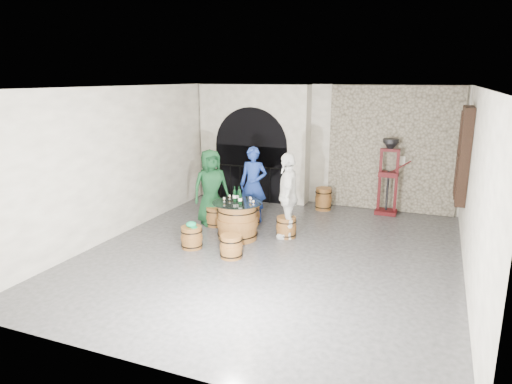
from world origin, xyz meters
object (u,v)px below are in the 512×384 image
at_px(wine_bottle_left, 235,195).
at_px(side_barrel, 323,199).
at_px(person_blue, 253,185).
at_px(barrel_stool_near_right, 231,246).
at_px(barrel_table, 237,221).
at_px(wine_bottle_right, 239,195).
at_px(barrel_stool_right, 286,227).
at_px(person_green, 211,187).
at_px(person_white, 288,196).
at_px(wine_bottle_center, 240,198).
at_px(barrel_stool_far, 251,215).
at_px(barrel_stool_near_left, 192,237).
at_px(corking_press, 389,171).
at_px(barrel_stool_left, 215,216).

xyz_separation_m(wine_bottle_left, side_barrel, (1.26, 2.80, -0.66)).
bearing_deg(person_blue, barrel_stool_near_right, -82.80).
distance_m(barrel_table, wine_bottle_right, 0.55).
xyz_separation_m(barrel_stool_right, person_green, (-1.94, 0.25, 0.66)).
bearing_deg(barrel_stool_right, wine_bottle_left, -156.95).
height_order(barrel_table, person_white, person_white).
distance_m(barrel_table, wine_bottle_center, 0.57).
distance_m(person_green, wine_bottle_left, 1.15).
bearing_deg(barrel_stool_near_right, barrel_stool_far, 102.21).
bearing_deg(barrel_stool_near_left, barrel_stool_near_right, -9.86).
relative_size(barrel_stool_right, person_green, 0.26).
distance_m(person_blue, wine_bottle_right, 1.20).
distance_m(barrel_stool_near_right, wine_bottle_left, 1.35).
bearing_deg(side_barrel, wine_bottle_center, -109.59).
bearing_deg(wine_bottle_center, barrel_stool_near_left, -136.06).
relative_size(person_green, corking_press, 0.93).
height_order(wine_bottle_left, wine_bottle_right, same).
bearing_deg(barrel_stool_far, barrel_table, -83.13).
distance_m(barrel_stool_left, side_barrel, 3.02).
distance_m(barrel_stool_left, corking_press, 4.45).
bearing_deg(wine_bottle_right, person_blue, 97.38).
xyz_separation_m(barrel_stool_near_right, person_white, (0.64, 1.52, 0.70)).
bearing_deg(person_white, person_green, -110.96).
xyz_separation_m(barrel_table, person_white, (0.96, 0.51, 0.53)).
bearing_deg(person_green, barrel_stool_near_right, -100.25).
bearing_deg(corking_press, barrel_stool_near_left, -129.99).
relative_size(barrel_stool_left, person_blue, 0.25).
relative_size(person_green, person_white, 0.95).
bearing_deg(barrel_stool_far, person_blue, 96.87).
bearing_deg(person_white, wine_bottle_center, -67.69).
height_order(wine_bottle_center, corking_press, corking_press).
bearing_deg(side_barrel, corking_press, 8.22).
height_order(barrel_stool_near_left, person_blue, person_blue).
bearing_deg(barrel_stool_far, wine_bottle_left, -87.51).
height_order(barrel_stool_near_left, person_green, person_green).
relative_size(barrel_stool_near_right, person_green, 0.26).
bearing_deg(barrel_stool_near_right, person_white, 67.18).
relative_size(barrel_table, person_white, 0.57).
bearing_deg(side_barrel, person_white, -95.33).
distance_m(barrel_stool_near_right, wine_bottle_right, 1.36).
relative_size(person_blue, corking_press, 0.94).
height_order(barrel_stool_left, barrel_stool_far, same).
bearing_deg(person_green, wine_bottle_center, -84.61).
bearing_deg(person_green, corking_press, -15.30).
bearing_deg(wine_bottle_center, side_barrel, 70.41).
bearing_deg(barrel_stool_left, wine_bottle_center, -37.43).
relative_size(barrel_stool_near_left, side_barrel, 0.78).
bearing_deg(barrel_stool_near_left, wine_bottle_center, 43.94).
bearing_deg(barrel_stool_near_right, wine_bottle_center, 102.62).
bearing_deg(barrel_stool_far, wine_bottle_center, -78.11).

